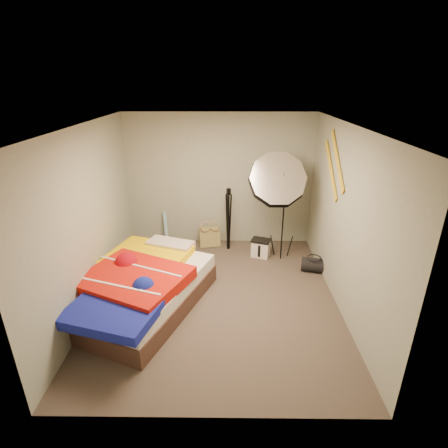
{
  "coord_description": "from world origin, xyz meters",
  "views": [
    {
      "loc": [
        0.15,
        -4.39,
        3.04
      ],
      "look_at": [
        0.1,
        0.6,
        0.95
      ],
      "focal_mm": 28.0,
      "sensor_mm": 36.0,
      "label": 1
    }
  ],
  "objects_px": {
    "tote_bag": "(210,237)",
    "photo_umbrella": "(277,181)",
    "camera_case": "(261,249)",
    "camera_tripod": "(228,215)",
    "wrapping_roll": "(166,228)",
    "bed": "(139,287)",
    "duffel_bag": "(313,265)"
  },
  "relations": [
    {
      "from": "wrapping_roll",
      "to": "duffel_bag",
      "type": "height_order",
      "value": "wrapping_roll"
    },
    {
      "from": "tote_bag",
      "to": "wrapping_roll",
      "type": "bearing_deg",
      "value": 158.65
    },
    {
      "from": "camera_case",
      "to": "photo_umbrella",
      "type": "height_order",
      "value": "photo_umbrella"
    },
    {
      "from": "wrapping_roll",
      "to": "photo_umbrella",
      "type": "height_order",
      "value": "photo_umbrella"
    },
    {
      "from": "camera_case",
      "to": "photo_umbrella",
      "type": "relative_size",
      "value": 0.15
    },
    {
      "from": "camera_case",
      "to": "bed",
      "type": "height_order",
      "value": "bed"
    },
    {
      "from": "photo_umbrella",
      "to": "camera_case",
      "type": "bearing_deg",
      "value": 153.43
    },
    {
      "from": "tote_bag",
      "to": "photo_umbrella",
      "type": "bearing_deg",
      "value": -36.14
    },
    {
      "from": "photo_umbrella",
      "to": "camera_tripod",
      "type": "bearing_deg",
      "value": 152.93
    },
    {
      "from": "tote_bag",
      "to": "wrapping_roll",
      "type": "xyz_separation_m",
      "value": [
        -0.87,
        0.14,
        0.11
      ]
    },
    {
      "from": "camera_case",
      "to": "wrapping_roll",
      "type": "bearing_deg",
      "value": -178.3
    },
    {
      "from": "tote_bag",
      "to": "bed",
      "type": "distance_m",
      "value": 2.15
    },
    {
      "from": "camera_case",
      "to": "duffel_bag",
      "type": "distance_m",
      "value": 1.0
    },
    {
      "from": "tote_bag",
      "to": "duffel_bag",
      "type": "bearing_deg",
      "value": -39.77
    },
    {
      "from": "tote_bag",
      "to": "wrapping_roll",
      "type": "distance_m",
      "value": 0.89
    },
    {
      "from": "bed",
      "to": "camera_tripod",
      "type": "distance_m",
      "value": 2.26
    },
    {
      "from": "camera_case",
      "to": "camera_tripod",
      "type": "distance_m",
      "value": 0.85
    },
    {
      "from": "tote_bag",
      "to": "bed",
      "type": "bearing_deg",
      "value": -126.88
    },
    {
      "from": "camera_tripod",
      "to": "bed",
      "type": "bearing_deg",
      "value": -124.59
    },
    {
      "from": "wrapping_roll",
      "to": "duffel_bag",
      "type": "xyz_separation_m",
      "value": [
        2.67,
        -1.09,
        -0.19
      ]
    },
    {
      "from": "duffel_bag",
      "to": "bed",
      "type": "height_order",
      "value": "bed"
    },
    {
      "from": "photo_umbrella",
      "to": "bed",
      "type": "bearing_deg",
      "value": -145.41
    },
    {
      "from": "tote_bag",
      "to": "camera_case",
      "type": "relative_size",
      "value": 1.28
    },
    {
      "from": "tote_bag",
      "to": "duffel_bag",
      "type": "height_order",
      "value": "tote_bag"
    },
    {
      "from": "camera_case",
      "to": "camera_tripod",
      "type": "height_order",
      "value": "camera_tripod"
    },
    {
      "from": "tote_bag",
      "to": "camera_tripod",
      "type": "bearing_deg",
      "value": -29.2
    },
    {
      "from": "camera_case",
      "to": "tote_bag",
      "type": "bearing_deg",
      "value": 175.15
    },
    {
      "from": "bed",
      "to": "photo_umbrella",
      "type": "relative_size",
      "value": 1.27
    },
    {
      "from": "camera_case",
      "to": "duffel_bag",
      "type": "relative_size",
      "value": 0.8
    },
    {
      "from": "tote_bag",
      "to": "photo_umbrella",
      "type": "height_order",
      "value": "photo_umbrella"
    },
    {
      "from": "wrapping_roll",
      "to": "camera_tripod",
      "type": "relative_size",
      "value": 0.52
    },
    {
      "from": "tote_bag",
      "to": "camera_case",
      "type": "xyz_separation_m",
      "value": [
        0.95,
        -0.42,
        -0.04
      ]
    }
  ]
}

